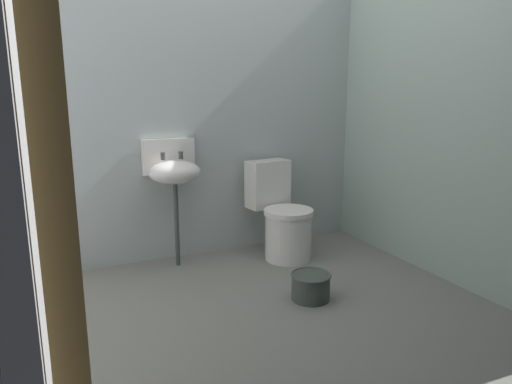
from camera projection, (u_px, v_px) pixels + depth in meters
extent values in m
cube|color=slate|center=(275.00, 313.00, 3.03)|extent=(3.07, 2.74, 0.08)
cube|color=#99A5A3|center=(208.00, 113.00, 3.84)|extent=(3.07, 0.10, 2.36)
cube|color=#9F9E9D|center=(15.00, 130.00, 2.28)|extent=(0.10, 2.54, 2.36)
cube|color=#93A79D|center=(439.00, 116.00, 3.42)|extent=(0.10, 2.54, 2.36)
cube|color=brown|center=(51.00, 160.00, 1.34)|extent=(0.11, 0.11, 2.36)
cylinder|color=silver|center=(288.00, 237.00, 3.83)|extent=(0.43, 0.43, 0.38)
cylinder|color=silver|center=(289.00, 212.00, 3.78)|extent=(0.45, 0.45, 0.04)
cube|color=silver|center=(268.00, 184.00, 3.99)|extent=(0.38, 0.23, 0.40)
cylinder|color=#37403B|center=(177.00, 225.00, 3.66)|extent=(0.04, 0.04, 0.66)
ellipsoid|color=silver|center=(175.00, 172.00, 3.57)|extent=(0.40, 0.32, 0.18)
cube|color=silver|center=(169.00, 156.00, 3.69)|extent=(0.42, 0.04, 0.28)
cylinder|color=#37403B|center=(163.00, 156.00, 3.57)|extent=(0.04, 0.04, 0.06)
cylinder|color=#37403B|center=(181.00, 155.00, 3.62)|extent=(0.04, 0.04, 0.06)
cylinder|color=#37403B|center=(311.00, 287.00, 3.11)|extent=(0.26, 0.26, 0.17)
torus|color=#3D4342|center=(311.00, 275.00, 3.09)|extent=(0.27, 0.27, 0.02)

